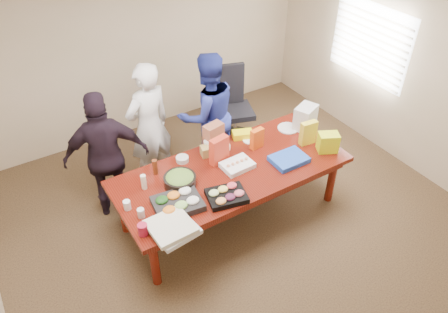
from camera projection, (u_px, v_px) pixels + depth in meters
floor at (231, 214)px, 5.60m from camera, size 5.50×5.00×0.02m
ceiling at (234, 2)px, 3.93m from camera, size 5.50×5.00×0.02m
wall_back at (142, 47)px, 6.45m from camera, size 5.50×0.04×2.70m
wall_front at (422, 293)px, 3.09m from camera, size 5.50×0.04×2.70m
wall_right at (402, 68)px, 5.91m from camera, size 0.04×5.00×2.70m
window_panel at (369, 43)px, 6.21m from camera, size 0.03×1.40×1.10m
window_blinds at (367, 43)px, 6.20m from camera, size 0.04×1.36×1.00m
conference_table at (231, 192)px, 5.37m from camera, size 2.80×1.20×0.75m
office_chair at (236, 109)px, 6.53m from camera, size 0.75×0.75×1.16m
person_center at (149, 127)px, 5.60m from camera, size 0.73×0.57×1.78m
person_right at (208, 115)px, 5.84m from camera, size 0.90×0.73×1.76m
person_left at (107, 156)px, 5.16m from camera, size 1.08×0.68×1.71m
veggie_tray at (178, 204)px, 4.61m from camera, size 0.55×0.45×0.08m
fruit_tray at (227, 196)px, 4.72m from camera, size 0.48×0.41×0.06m
sheet_cake at (237, 165)px, 5.14m from camera, size 0.37×0.29×0.06m
salad_bowl at (180, 181)px, 4.88m from camera, size 0.43×0.43×0.12m
chip_bag_blue at (289, 159)px, 5.23m from camera, size 0.43×0.32×0.06m
chip_bag_red at (219, 150)px, 5.14m from camera, size 0.25×0.14×0.35m
chip_bag_yellow at (308, 133)px, 5.45m from camera, size 0.22×0.10×0.32m
chip_bag_orange at (257, 139)px, 5.40m from camera, size 0.18×0.09×0.27m
mayo_jar at (208, 146)px, 5.37m from camera, size 0.12×0.12×0.15m
mustard_bottle at (210, 144)px, 5.38m from camera, size 0.07×0.07×0.17m
dressing_bottle at (155, 167)px, 5.01m from camera, size 0.07×0.07×0.19m
ranch_bottle at (144, 182)px, 4.81m from camera, size 0.07×0.07×0.18m
banana_bunch at (243, 134)px, 5.63m from camera, size 0.30×0.24×0.09m
bread_loaf at (213, 150)px, 5.33m from camera, size 0.33×0.20×0.12m
kraft_bag at (214, 136)px, 5.40m from camera, size 0.27×0.19×0.32m
red_cup at (143, 229)px, 4.29m from camera, size 0.12×0.12×0.13m
clear_cup_a at (141, 213)px, 4.48m from camera, size 0.09×0.09×0.10m
clear_cup_b at (127, 205)px, 4.58m from camera, size 0.09×0.09×0.11m
pizza_box_lower at (174, 229)px, 4.34m from camera, size 0.47×0.47×0.05m
pizza_box_upper at (171, 226)px, 4.31m from camera, size 0.44×0.44×0.05m
plate_a at (288, 128)px, 5.80m from camera, size 0.31×0.31×0.02m
plate_b at (251, 139)px, 5.60m from camera, size 0.23×0.23×0.01m
dip_bowl_a at (224, 147)px, 5.43m from camera, size 0.15×0.15×0.06m
dip_bowl_b at (182, 159)px, 5.24m from camera, size 0.17×0.17×0.06m
grocery_bag_white at (305, 117)px, 5.73m from camera, size 0.36×0.32×0.32m
grocery_bag_yellow at (328, 142)px, 5.35m from camera, size 0.29×0.26×0.24m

